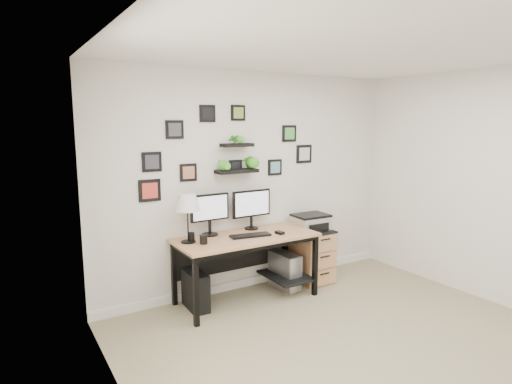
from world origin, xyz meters
TOP-DOWN VIEW (x-y plane):
  - room at (0.00, 1.98)m, footprint 4.00×4.00m
  - desk at (-0.30, 1.67)m, footprint 1.60×0.70m
  - monitor_left at (-0.67, 1.86)m, footprint 0.46×0.18m
  - monitor_right at (-0.13, 1.87)m, footprint 0.51×0.17m
  - keyboard at (-0.31, 1.59)m, footprint 0.47×0.22m
  - mouse at (0.03, 1.51)m, footprint 0.08×0.11m
  - table_lamp at (-0.99, 1.73)m, footprint 0.25×0.25m
  - mug at (-0.88, 1.59)m, footprint 0.08×0.08m
  - pen_cup at (-0.95, 1.74)m, footprint 0.08×0.08m
  - pc_tower_black at (-0.93, 1.72)m, footprint 0.20×0.42m
  - pc_tower_grey at (0.24, 1.69)m, footprint 0.21×0.45m
  - file_cabinet at (0.68, 1.72)m, footprint 0.43×0.53m
  - printer at (0.66, 1.73)m, footprint 0.44×0.36m
  - wall_decor at (-0.32, 1.93)m, footprint 2.27×0.18m

SIDE VIEW (x-z plane):
  - room at x=0.00m, z-range -1.95..2.05m
  - pc_tower_black at x=-0.93m, z-range 0.00..0.41m
  - pc_tower_grey at x=0.24m, z-range 0.00..0.44m
  - file_cabinet at x=0.68m, z-range 0.00..0.67m
  - desk at x=-0.30m, z-range 0.25..1.00m
  - keyboard at x=-0.31m, z-range 0.75..0.77m
  - mouse at x=0.03m, z-range 0.75..0.78m
  - printer at x=0.66m, z-range 0.67..0.87m
  - mug at x=-0.88m, z-range 0.75..0.84m
  - pen_cup at x=-0.95m, z-range 0.75..0.85m
  - monitor_left at x=-0.67m, z-range 0.79..1.26m
  - monitor_right at x=-0.13m, z-range 0.79..1.26m
  - table_lamp at x=-0.99m, z-range 0.91..1.43m
  - wall_decor at x=-0.32m, z-range 1.14..2.16m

